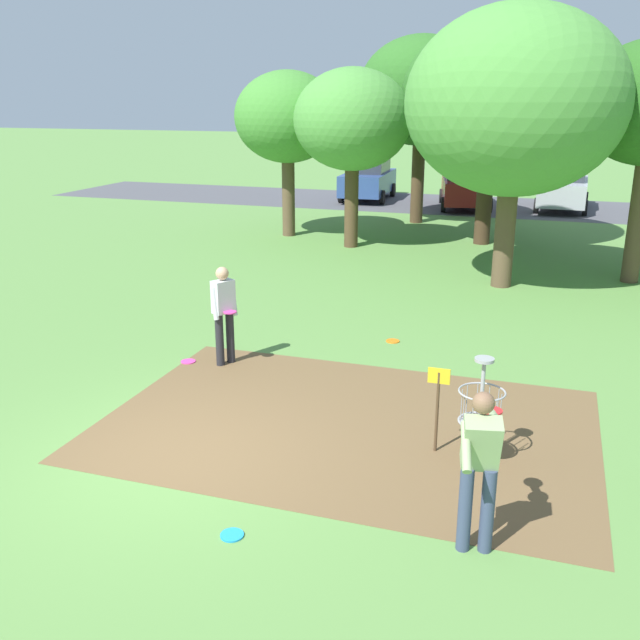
{
  "coord_description": "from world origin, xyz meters",
  "views": [
    {
      "loc": [
        4.29,
        -7.06,
        4.41
      ],
      "look_at": [
        0.9,
        3.14,
        1.0
      ],
      "focal_mm": 39.72,
      "sensor_mm": 36.0,
      "label": 1
    }
  ],
  "objects": [
    {
      "name": "player_throwing",
      "position": [
        3.83,
        -0.7,
        0.99
      ],
      "size": [
        0.43,
        1.16,
        1.71
      ],
      "color": "#384260",
      "rests_on": "ground"
    },
    {
      "name": "frisbee_mid_grass",
      "position": [
        1.4,
        -1.29,
        0.01
      ],
      "size": [
        0.25,
        0.25,
        0.02
      ],
      "primitive_type": "cylinder",
      "color": "#1E93DB",
      "rests_on": "ground"
    },
    {
      "name": "tree_far_center",
      "position": [
        -4.01,
        14.65,
        3.75
      ],
      "size": [
        3.35,
        3.35,
        5.2
      ],
      "color": "brown",
      "rests_on": "ground"
    },
    {
      "name": "ground_plane",
      "position": [
        0.0,
        0.0,
        0.0
      ],
      "size": [
        160.0,
        160.0,
        0.0
      ],
      "primitive_type": "plane",
      "color": "#5B8942"
    },
    {
      "name": "tree_near_left",
      "position": [
        -1.56,
        13.53,
        3.73
      ],
      "size": [
        3.46,
        3.46,
        5.23
      ],
      "color": "#4C3823",
      "rests_on": "ground"
    },
    {
      "name": "parked_car_leftmost",
      "position": [
        -3.7,
        23.72,
        0.92
      ],
      "size": [
        2.13,
        4.28,
        1.84
      ],
      "color": "#2D4784",
      "rests_on": "ground"
    },
    {
      "name": "tree_mid_right",
      "position": [
        -0.5,
        18.48,
        4.56
      ],
      "size": [
        4.37,
        4.37,
        6.45
      ],
      "color": "#4C3823",
      "rests_on": "ground"
    },
    {
      "name": "tree_mid_left",
      "position": [
        2.19,
        15.27,
        4.35
      ],
      "size": [
        5.3,
        5.3,
        6.62
      ],
      "color": "#422D1E",
      "rests_on": "ground"
    },
    {
      "name": "disc_golf_basket",
      "position": [
        3.59,
        1.16,
        0.75
      ],
      "size": [
        0.98,
        0.58,
        1.39
      ],
      "color": "#9E9EA3",
      "rests_on": "ground"
    },
    {
      "name": "frisbee_near_basket",
      "position": [
        1.63,
        5.29,
        0.01
      ],
      "size": [
        0.25,
        0.25,
        0.02
      ],
      "primitive_type": "cylinder",
      "color": "orange",
      "rests_on": "ground"
    },
    {
      "name": "frisbee_by_tee",
      "position": [
        -1.51,
        3.11,
        0.01
      ],
      "size": [
        0.26,
        0.26,
        0.02
      ],
      "primitive_type": "cylinder",
      "color": "#E53D99",
      "rests_on": "ground"
    },
    {
      "name": "parked_car_center_left",
      "position": [
        0.71,
        22.63,
        0.92
      ],
      "size": [
        2.55,
        4.46,
        1.84
      ],
      "color": "maroon",
      "rests_on": "ground"
    },
    {
      "name": "dirt_tee_pad",
      "position": [
        1.8,
        1.64,
        0.0
      ],
      "size": [
        6.75,
        4.6,
        0.01
      ],
      "primitive_type": "cube",
      "color": "brown",
      "rests_on": "ground"
    },
    {
      "name": "parking_lot_strip",
      "position": [
        0.0,
        23.39,
        0.0
      ],
      "size": [
        36.0,
        6.0,
        0.01
      ],
      "primitive_type": "cube",
      "color": "#4C4C51",
      "rests_on": "ground"
    },
    {
      "name": "parked_car_center_right",
      "position": [
        4.52,
        23.35,
        0.92
      ],
      "size": [
        2.08,
        4.25,
        1.84
      ],
      "color": "#B2B7BC",
      "rests_on": "ground"
    },
    {
      "name": "player_foreground_watching",
      "position": [
        -0.85,
        3.26,
        0.97
      ],
      "size": [
        0.45,
        0.49,
        1.71
      ],
      "color": "#232328",
      "rests_on": "ground"
    },
    {
      "name": "tree_far_right",
      "position": [
        3.21,
        10.14,
        4.27
      ],
      "size": [
        4.98,
        4.98,
        6.41
      ],
      "color": "brown",
      "rests_on": "ground"
    }
  ]
}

